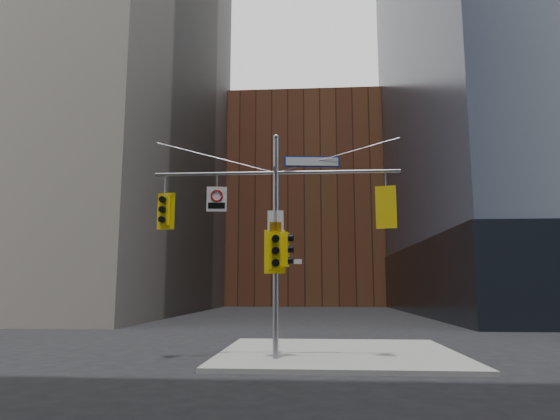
# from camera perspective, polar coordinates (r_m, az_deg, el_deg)

# --- Properties ---
(ground) EXTENTS (160.00, 160.00, 0.00)m
(ground) POSITION_cam_1_polar(r_m,az_deg,el_deg) (14.03, -1.18, -18.32)
(ground) COLOR black
(ground) RESTS_ON ground
(sidewalk_corner) EXTENTS (8.00, 8.00, 0.15)m
(sidewalk_corner) POSITION_cam_1_polar(r_m,az_deg,el_deg) (17.94, 6.66, -15.95)
(sidewalk_corner) COLOR gray
(sidewalk_corner) RESTS_ON ground
(brick_midrise) EXTENTS (26.00, 20.00, 28.00)m
(brick_midrise) POSITION_cam_1_polar(r_m,az_deg,el_deg) (72.74, 2.96, 0.40)
(brick_midrise) COLOR brown
(brick_midrise) RESTS_ON ground
(signal_assembly) EXTENTS (8.00, 0.80, 7.30)m
(signal_assembly) POSITION_cam_1_polar(r_m,az_deg,el_deg) (15.96, -0.49, -1.26)
(signal_assembly) COLOR gray
(signal_assembly) RESTS_ON ground
(traffic_light_west_arm) EXTENTS (0.58, 0.47, 1.22)m
(traffic_light_west_arm) POSITION_cam_1_polar(r_m,az_deg,el_deg) (16.71, -13.09, -0.05)
(traffic_light_west_arm) COLOR yellow
(traffic_light_west_arm) RESTS_ON ground
(traffic_light_east_arm) EXTENTS (0.64, 0.58, 1.35)m
(traffic_light_east_arm) POSITION_cam_1_polar(r_m,az_deg,el_deg) (16.13, 12.07, 0.23)
(traffic_light_east_arm) COLOR yellow
(traffic_light_east_arm) RESTS_ON ground
(traffic_light_pole_side) EXTENTS (0.44, 0.38, 1.08)m
(traffic_light_pole_side) POSITION_cam_1_polar(r_m,az_deg,el_deg) (15.85, 0.69, -4.52)
(traffic_light_pole_side) COLOR yellow
(traffic_light_pole_side) RESTS_ON ground
(traffic_light_pole_front) EXTENTS (0.66, 0.57, 1.38)m
(traffic_light_pole_front) POSITION_cam_1_polar(r_m,az_deg,el_deg) (15.60, -0.57, -4.74)
(traffic_light_pole_front) COLOR yellow
(traffic_light_pole_front) RESTS_ON ground
(street_sign_blade) EXTENTS (1.81, 0.24, 0.35)m
(street_sign_blade) POSITION_cam_1_polar(r_m,az_deg,el_deg) (16.29, 3.69, 5.54)
(street_sign_blade) COLOR navy
(street_sign_blade) RESTS_ON ground
(regulatory_sign_arm) EXTENTS (0.65, 0.12, 0.81)m
(regulatory_sign_arm) POSITION_cam_1_polar(r_m,az_deg,el_deg) (16.32, -7.25, 1.34)
(regulatory_sign_arm) COLOR silver
(regulatory_sign_arm) RESTS_ON ground
(regulatory_sign_pole) EXTENTS (0.51, 0.06, 0.67)m
(regulatory_sign_pole) POSITION_cam_1_polar(r_m,az_deg,el_deg) (15.84, -0.52, -1.32)
(regulatory_sign_pole) COLOR silver
(regulatory_sign_pole) RESTS_ON ground
(street_blade_ew) EXTENTS (0.75, 0.06, 0.15)m
(street_blade_ew) POSITION_cam_1_polar(r_m,az_deg,el_deg) (15.82, 1.14, -5.91)
(street_blade_ew) COLOR silver
(street_blade_ew) RESTS_ON ground
(street_blade_ns) EXTENTS (0.03, 0.67, 0.13)m
(street_blade_ns) POSITION_cam_1_polar(r_m,az_deg,el_deg) (16.29, -0.37, -6.84)
(street_blade_ns) COLOR #145926
(street_blade_ns) RESTS_ON ground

